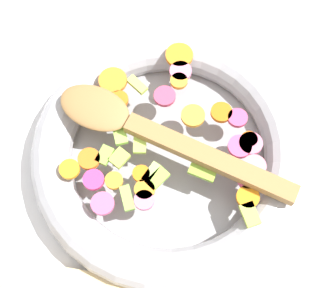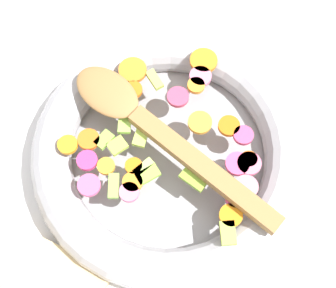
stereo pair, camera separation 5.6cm
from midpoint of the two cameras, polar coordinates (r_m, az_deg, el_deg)
The scene contains 4 objects.
ground_plane at distance 0.60m, azimuth -2.62°, elevation -2.13°, with size 4.00×4.00×0.00m, color silver.
skillet at distance 0.58m, azimuth -2.72°, elevation -1.37°, with size 0.34×0.34×0.05m.
chopped_vegetables at distance 0.56m, azimuth -2.71°, elevation 0.46°, with size 0.24×0.24×0.01m.
wooden_spoon at distance 0.55m, azimuth -5.27°, elevation 1.22°, with size 0.30×0.12×0.01m.
Camera 1 is at (-0.03, 0.21, 0.57)m, focal length 50.00 mm.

